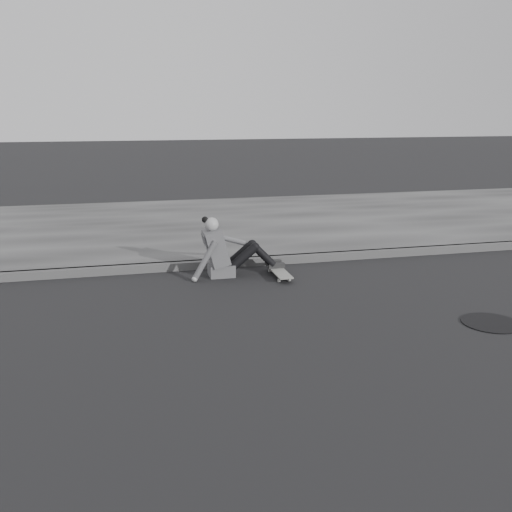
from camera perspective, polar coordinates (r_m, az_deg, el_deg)
The scene contains 6 objects.
ground at distance 6.89m, azimuth 14.11°, elevation -5.83°, with size 80.00×80.00×0.00m, color black.
curb at distance 9.12m, azimuth 6.73°, elevation -0.09°, with size 24.00×0.16×0.12m, color #444444.
sidewalk at distance 11.93m, azimuth 1.75°, elevation 3.45°, with size 24.00×6.00×0.12m, color #3C3C3C.
manhole at distance 6.98m, azimuth 22.44°, elevation -6.20°, with size 0.65×0.65×0.01m, color black.
skateboard at distance 8.20m, azimuth 2.34°, elevation -1.60°, with size 0.20×0.78×0.09m.
seated_woman at distance 8.19m, azimuth -3.06°, elevation 0.48°, with size 1.38×0.46×0.88m.
Camera 1 is at (-3.08, -5.70, 2.34)m, focal length 40.00 mm.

